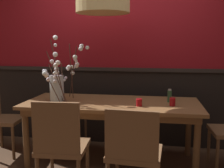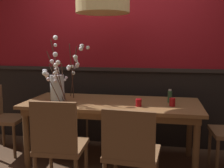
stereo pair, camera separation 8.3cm
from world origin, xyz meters
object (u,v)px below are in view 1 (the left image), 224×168
chair_head_west_end (0,116)px  chair_far_side_left (100,103)px  dining_table (112,108)px  candle_holder_nearer_center (172,102)px  chair_near_side_left (61,143)px  condiment_bottle (170,96)px  chair_near_side_right (134,150)px  candle_holder_nearer_edge (139,102)px  vase_with_blossoms (58,83)px  pendant_lamp (103,2)px

chair_head_west_end → chair_far_side_left: bearing=37.3°
dining_table → candle_holder_nearer_center: (0.69, -0.10, 0.13)m
chair_near_side_left → condiment_bottle: chair_near_side_left is taller
candle_holder_nearer_center → condiment_bottle: size_ratio=0.58×
chair_near_side_right → candle_holder_nearer_edge: size_ratio=10.70×
chair_near_side_right → candle_holder_nearer_center: (0.36, 0.76, 0.27)m
chair_near_side_right → candle_holder_nearer_center: 0.89m
vase_with_blossoms → pendant_lamp: (0.54, 0.01, 0.91)m
chair_near_side_left → candle_holder_nearer_center: chair_near_side_left is taller
candle_holder_nearer_center → dining_table: bearing=171.8°
candle_holder_nearer_edge → pendant_lamp: size_ratio=0.09×
chair_near_side_left → condiment_bottle: (1.00, 0.92, 0.29)m
candle_holder_nearer_center → pendant_lamp: (-0.78, 0.04, 1.09)m
condiment_bottle → pendant_lamp: size_ratio=0.17×
candle_holder_nearer_edge → condiment_bottle: size_ratio=0.53×
chair_head_west_end → pendant_lamp: (1.37, -0.07, 1.38)m
vase_with_blossoms → candle_holder_nearer_edge: vase_with_blossoms is taller
chair_head_west_end → candle_holder_nearer_edge: bearing=-5.9°
chair_near_side_left → chair_near_side_right: 0.66m
chair_head_west_end → dining_table: bearing=-0.4°
chair_near_side_left → candle_holder_nearer_edge: chair_near_side_left is taller
candle_holder_nearer_center → chair_head_west_end: bearing=177.1°
dining_table → chair_far_side_left: chair_far_side_left is taller
dining_table → pendant_lamp: pendant_lamp is taller
chair_near_side_right → vase_with_blossoms: 1.33m
chair_head_west_end → pendant_lamp: 1.94m
pendant_lamp → condiment_bottle: bearing=11.0°
candle_holder_nearer_center → chair_near_side_right: bearing=-115.3°
chair_head_west_end → vase_with_blossoms: (0.83, -0.08, 0.46)m
dining_table → chair_head_west_end: chair_head_west_end is taller
chair_head_west_end → chair_far_side_left: (1.13, 0.86, 0.02)m
chair_near_side_left → condiment_bottle: bearing=42.5°
chair_near_side_right → pendant_lamp: 1.63m
dining_table → chair_near_side_right: 0.93m
chair_near_side_right → chair_far_side_left: size_ratio=0.99×
chair_near_side_left → vase_with_blossoms: size_ratio=1.20×
pendant_lamp → chair_head_west_end: bearing=177.1°
candle_holder_nearer_edge → chair_far_side_left: bearing=122.6°
dining_table → chair_near_side_right: chair_near_side_right is taller
chair_head_west_end → candle_holder_nearer_center: chair_head_west_end is taller
chair_far_side_left → candle_holder_nearer_edge: chair_far_side_left is taller
dining_table → condiment_bottle: condiment_bottle is taller
chair_near_side_right → candle_holder_nearer_center: size_ratio=9.79×
chair_near_side_right → condiment_bottle: condiment_bottle is taller
pendant_lamp → candle_holder_nearer_center: bearing=-3.0°
dining_table → chair_far_side_left: (-0.34, 0.87, -0.15)m
dining_table → vase_with_blossoms: bearing=-173.9°
chair_far_side_left → candle_holder_nearer_edge: (0.67, -1.04, 0.27)m
dining_table → chair_head_west_end: 1.47m
candle_holder_nearer_edge → chair_near_side_left: bearing=-135.4°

